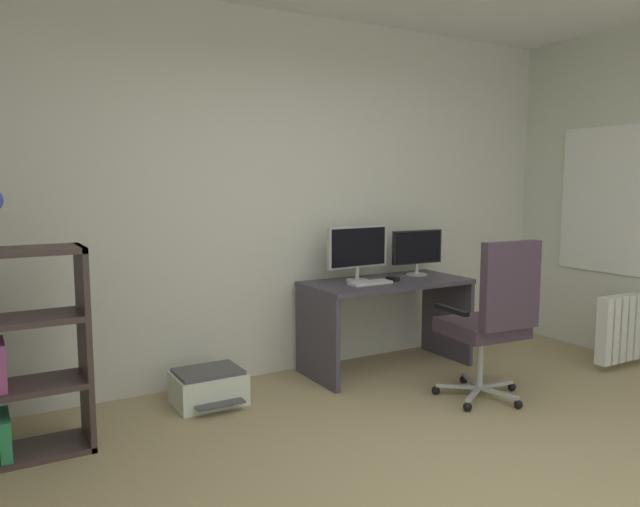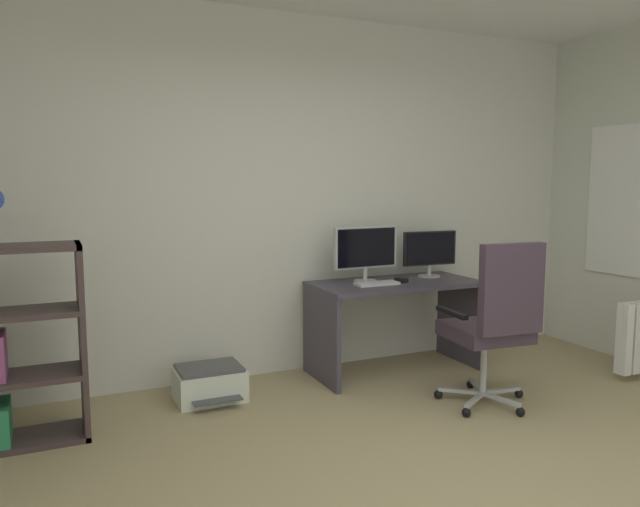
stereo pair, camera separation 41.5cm
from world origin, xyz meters
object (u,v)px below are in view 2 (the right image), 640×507
object	(u,v)px
office_chair	(495,319)
computer_mouse	(401,280)
monitor_secondary	(430,250)
printer	(210,383)
desk	(395,306)
monitor_main	(366,249)
keyboard	(377,284)

from	to	relation	value
office_chair	computer_mouse	bearing A→B (deg)	98.85
monitor_secondary	printer	distance (m)	2.07
desk	computer_mouse	bearing A→B (deg)	-59.12
monitor_secondary	monitor_main	bearing A→B (deg)	-180.00
monitor_secondary	computer_mouse	size ratio (longest dim) A/B	4.77
computer_mouse	office_chair	bearing A→B (deg)	-90.23
monitor_main	computer_mouse	world-z (taller)	monitor_main
keyboard	computer_mouse	distance (m)	0.24
monitor_main	monitor_secondary	bearing A→B (deg)	0.00
printer	monitor_secondary	bearing A→B (deg)	3.45
monitor_main	printer	distance (m)	1.56
monitor_main	office_chair	size ratio (longest dim) A/B	0.49
monitor_main	keyboard	size ratio (longest dim) A/B	1.63
keyboard	office_chair	distance (m)	0.98
desk	printer	bearing A→B (deg)	-179.25
desk	monitor_secondary	bearing A→B (deg)	13.80
monitor_secondary	keyboard	world-z (taller)	monitor_secondary
monitor_secondary	office_chair	world-z (taller)	office_chair
computer_mouse	printer	size ratio (longest dim) A/B	0.21
monitor_main	computer_mouse	size ratio (longest dim) A/B	5.55
desk	computer_mouse	xyz separation A→B (m)	(0.03, -0.05, 0.22)
monitor_secondary	office_chair	distance (m)	1.14
monitor_main	printer	size ratio (longest dim) A/B	1.19
keyboard	office_chair	bearing A→B (deg)	-67.28
monitor_secondary	office_chair	xyz separation A→B (m)	(-0.21, -1.06, -0.33)
desk	monitor_main	bearing A→B (deg)	156.62
monitor_main	monitor_secondary	size ratio (longest dim) A/B	1.16
monitor_secondary	computer_mouse	distance (m)	0.43
office_chair	printer	distance (m)	1.99
keyboard	printer	world-z (taller)	keyboard
monitor_secondary	desk	bearing A→B (deg)	-166.20
keyboard	printer	size ratio (longest dim) A/B	0.73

